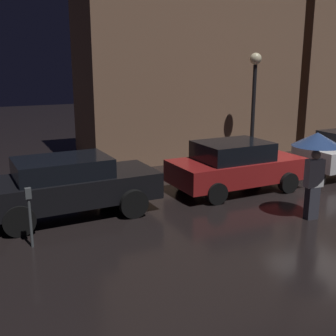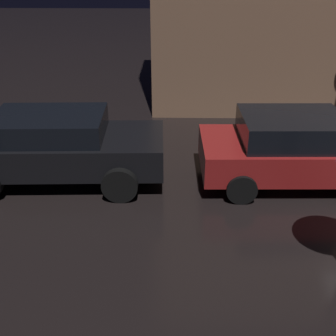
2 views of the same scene
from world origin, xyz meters
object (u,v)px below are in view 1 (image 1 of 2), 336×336
Objects in this scene: parking_meter at (30,211)px; street_lamp_near at (254,88)px; parked_car_red at (235,165)px; parked_car_black at (69,185)px; pedestrian_with_umbrella at (316,149)px.

street_lamp_near reaches higher than parking_meter.
parked_car_red is 0.99× the size of street_lamp_near.
parking_meter is at bearing -128.14° from parked_car_black.
pedestrian_with_umbrella is 5.75m from street_lamp_near.
street_lamp_near reaches higher than parked_car_red.
parking_meter is (-6.04, -1.59, 0.03)m from parked_car_red.
parked_car_black is at bearing -161.08° from street_lamp_near.
pedestrian_with_umbrella is at bearing -111.19° from street_lamp_near.
parked_car_black is 4.91m from parked_car_red.
parked_car_red is at bearing 14.76° from parking_meter.
parked_car_red is 3.13× the size of parking_meter.
pedestrian_with_umbrella reaches higher than parked_car_red.
pedestrian_with_umbrella is 1.67× the size of parking_meter.
pedestrian_with_umbrella is 0.53× the size of street_lamp_near.
parked_car_black is 6.00m from pedestrian_with_umbrella.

